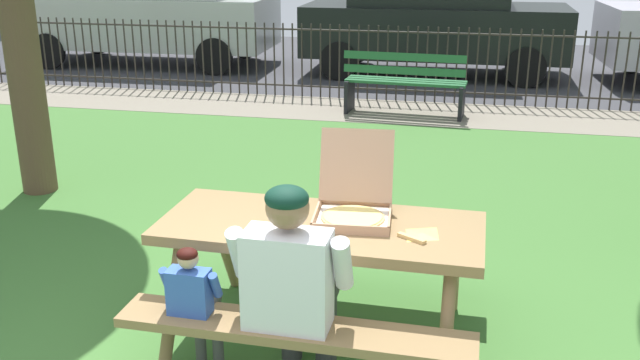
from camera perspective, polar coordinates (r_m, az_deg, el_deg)
ground at (r=5.11m, az=-2.48°, el=-7.70°), size 28.00×11.58×0.02m
cobblestone_walkway at (r=9.85m, az=4.85°, el=5.51°), size 28.00×1.40×0.01m
street_asphalt at (r=13.66m, az=6.95°, el=9.23°), size 28.00×6.43×0.01m
picnic_table_foreground at (r=4.03m, az=0.04°, el=-5.74°), size 1.83×1.51×0.79m
pizza_box_open at (r=4.03m, az=2.74°, el=-1.75°), size 0.47×0.55×0.46m
pizza_slice_on_table at (r=3.83m, az=8.03°, el=-4.36°), size 0.25×0.26×0.02m
adult_at_table at (r=3.57m, az=-2.19°, el=-8.10°), size 0.61×0.60×1.19m
child_at_table at (r=3.78m, az=-9.97°, el=-9.48°), size 0.31×0.30×0.82m
iron_fence_streetside at (r=10.42m, az=5.42°, el=9.35°), size 21.25×0.03×1.08m
park_bench_center at (r=9.59m, az=6.83°, el=7.65°), size 1.63×0.57×0.85m
parked_car_left at (r=13.82m, az=-13.69°, el=13.57°), size 4.63×2.02×2.08m
parked_car_center at (r=12.54m, az=9.11°, el=12.93°), size 4.40×1.91×1.94m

